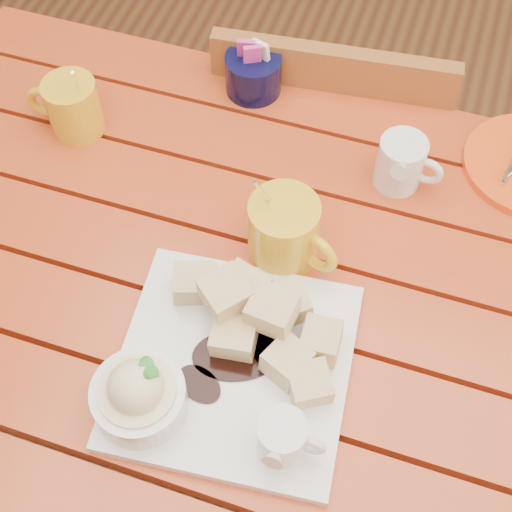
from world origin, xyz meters
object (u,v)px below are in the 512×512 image
(dessert_plate, at_px, (217,367))
(chair_far, at_px, (326,157))
(table, at_px, (256,319))
(coffee_mug_left, at_px, (72,106))
(coffee_mug_right, at_px, (285,232))

(dessert_plate, height_order, chair_far, dessert_plate)
(dessert_plate, distance_m, chair_far, 0.71)
(table, xyz_separation_m, dessert_plate, (-0.00, -0.14, 0.14))
(table, relative_size, coffee_mug_left, 9.00)
(dessert_plate, distance_m, coffee_mug_left, 0.47)
(dessert_plate, xyz_separation_m, coffee_mug_left, (-0.35, 0.32, 0.01))
(chair_far, bearing_deg, table, 85.07)
(coffee_mug_left, height_order, coffee_mug_right, coffee_mug_right)
(dessert_plate, bearing_deg, coffee_mug_left, 137.17)
(coffee_mug_right, distance_m, chair_far, 0.55)
(table, xyz_separation_m, coffee_mug_left, (-0.35, 0.18, 0.15))
(coffee_mug_right, bearing_deg, coffee_mug_left, -177.90)
(dessert_plate, relative_size, coffee_mug_right, 1.96)
(dessert_plate, bearing_deg, coffee_mug_right, 83.33)
(table, height_order, chair_far, chair_far)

